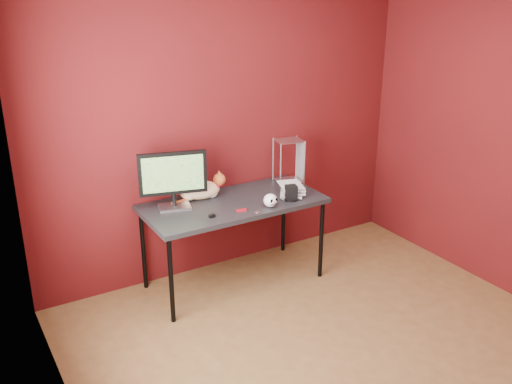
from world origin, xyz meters
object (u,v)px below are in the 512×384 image
cat (201,190)px  speaker (291,193)px  desk (233,207)px  monitor (173,177)px  book_stack (282,138)px  skull_mug (271,200)px

cat → speaker: 0.75m
desk → monitor: bearing=165.1°
desk → book_stack: book_stack is taller
skull_mug → speaker: (0.23, 0.04, 0.00)m
desk → book_stack: bearing=-6.3°
monitor → desk: bearing=0.1°
desk → cat: size_ratio=3.10×
monitor → speaker: 0.98m
monitor → speaker: size_ratio=4.13×
monitor → book_stack: 0.95m
speaker → book_stack: 0.47m
book_stack → desk: bearing=173.7°
cat → book_stack: bearing=-8.8°
monitor → cat: (0.27, 0.07, -0.18)m
monitor → cat: 0.34m
monitor → skull_mug: monitor is taller
desk → speaker: size_ratio=11.68×
desk → skull_mug: bearing=-50.8°
desk → speaker: (0.43, -0.21, 0.11)m
speaker → cat: bearing=163.4°
monitor → speaker: monitor is taller
desk → monitor: 0.58m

